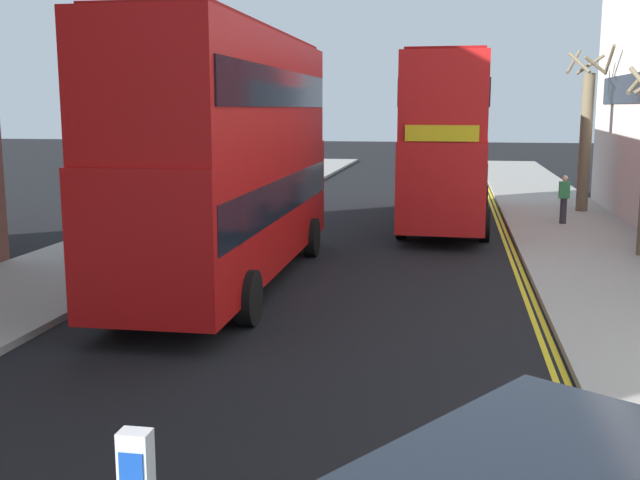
# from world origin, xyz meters

# --- Properties ---
(sidewalk_right) EXTENTS (4.00, 80.00, 0.14)m
(sidewalk_right) POSITION_xyz_m (6.50, 16.00, 0.07)
(sidewalk_right) COLOR #9E9991
(sidewalk_right) RESTS_ON ground
(sidewalk_left) EXTENTS (4.00, 80.00, 0.14)m
(sidewalk_left) POSITION_xyz_m (-6.50, 16.00, 0.07)
(sidewalk_left) COLOR #9E9991
(sidewalk_left) RESTS_ON ground
(kerb_line_outer) EXTENTS (0.10, 56.00, 0.01)m
(kerb_line_outer) POSITION_xyz_m (4.40, 14.00, 0.00)
(kerb_line_outer) COLOR yellow
(kerb_line_outer) RESTS_ON ground
(kerb_line_inner) EXTENTS (0.10, 56.00, 0.01)m
(kerb_line_inner) POSITION_xyz_m (4.24, 14.00, 0.00)
(kerb_line_inner) COLOR yellow
(kerb_line_inner) RESTS_ON ground
(double_decker_bus_away) EXTENTS (2.88, 10.83, 5.64)m
(double_decker_bus_away) POSITION_xyz_m (-2.27, 15.22, 3.03)
(double_decker_bus_away) COLOR #B20F0F
(double_decker_bus_away) RESTS_ON ground
(double_decker_bus_oncoming) EXTENTS (3.05, 10.88, 5.64)m
(double_decker_bus_oncoming) POSITION_xyz_m (2.49, 25.16, 3.03)
(double_decker_bus_oncoming) COLOR red
(double_decker_bus_oncoming) RESTS_ON ground
(pedestrian_far) EXTENTS (0.34, 0.22, 1.62)m
(pedestrian_far) POSITION_xyz_m (6.33, 24.99, 0.99)
(pedestrian_far) COLOR #2D2D38
(pedestrian_far) RESTS_ON sidewalk_right
(street_tree_mid) EXTENTS (1.63, 1.66, 6.08)m
(street_tree_mid) POSITION_xyz_m (7.48, 28.47, 2.94)
(street_tree_mid) COLOR #6B6047
(street_tree_mid) RESTS_ON sidewalk_right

